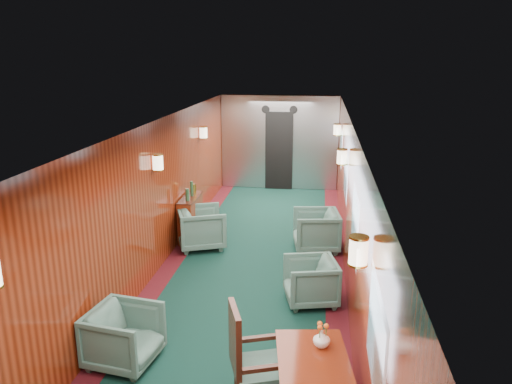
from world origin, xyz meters
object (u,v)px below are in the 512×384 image
dining_table (312,367)px  armchair_left_near (124,336)px  armchair_left_far (202,228)px  armchair_right_far (316,230)px  armchair_right_near (311,281)px  side_chair (249,357)px  credenza (190,217)px

dining_table → armchair_left_near: 2.23m
armchair_left_far → armchair_right_far: armchair_left_far is taller
armchair_right_near → dining_table: bearing=-11.4°
armchair_right_near → armchair_right_far: size_ratio=0.89×
side_chair → armchair_right_far: 4.41m
armchair_right_far → side_chair: bearing=-15.3°
credenza → armchair_right_far: credenza is taller
side_chair → armchair_left_near: side_chair is taller
armchair_left_far → credenza: bearing=15.3°
armchair_left_near → armchair_right_far: (2.09, 3.71, 0.03)m
dining_table → armchair_left_far: 4.71m
dining_table → armchair_left_near: bearing=154.9°
credenza → armchair_right_near: (2.32, -2.27, -0.10)m
dining_table → armchair_right_far: bearing=82.6°
armchair_right_near → armchair_left_near: bearing=-63.1°
side_chair → dining_table: bearing=-20.4°
armchair_left_far → armchair_right_far: bearing=-107.3°
armchair_left_near → side_chair: bearing=-104.0°
armchair_left_near → armchair_right_near: (2.04, 1.71, -0.01)m
armchair_left_near → armchair_right_near: size_ratio=1.04×
side_chair → armchair_right_far: bearing=63.4°
armchair_left_far → armchair_right_near: size_ratio=1.15×
dining_table → armchair_right_far: (-0.03, 4.37, -0.23)m
dining_table → armchair_left_far: (-2.08, 4.22, -0.22)m
dining_table → side_chair: 0.60m
side_chair → armchair_left_far: 4.47m
side_chair → armchair_right_near: bearing=58.3°
armchair_left_near → armchair_left_far: 3.56m
side_chair → armchair_left_far: bearing=90.2°
armchair_right_near → armchair_left_far: bearing=-145.7°
side_chair → armchair_right_far: side_chair is taller
dining_table → armchair_left_near: size_ratio=1.38×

